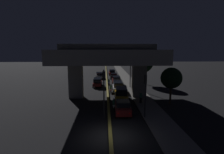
{
  "coord_description": "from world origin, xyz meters",
  "views": [
    {
      "loc": [
        -0.43,
        -14.33,
        7.48
      ],
      "look_at": [
        1.18,
        25.17,
        1.41
      ],
      "focal_mm": 28.0,
      "sensor_mm": 36.0,
      "label": 1
    }
  ],
  "objects_px": {
    "motorcycle_blue_filtering_far": "(109,82)",
    "car_silver_second_oncoming": "(99,75)",
    "street_lamp": "(129,66)",
    "motorcycle_white_filtering_near": "(114,105)",
    "car_white_third": "(118,86)",
    "car_dark_red_lead": "(123,107)",
    "motorcycle_red_filtering_mid": "(111,89)",
    "car_dark_red_fourth": "(116,80)",
    "pedestrian_on_sidewalk": "(141,97)",
    "car_dark_red_lead_oncoming": "(98,82)",
    "traffic_light_left_of_median": "(104,86)",
    "car_dark_red_sixth": "(112,72)",
    "traffic_light_right_of_median": "(145,88)",
    "car_taxi_yellow_second": "(121,93)",
    "car_black_fifth": "(114,76)"
  },
  "relations": [
    {
      "from": "motorcycle_blue_filtering_far",
      "to": "car_silver_second_oncoming",
      "type": "bearing_deg",
      "value": 13.04
    },
    {
      "from": "street_lamp",
      "to": "motorcycle_white_filtering_near",
      "type": "bearing_deg",
      "value": -105.38
    },
    {
      "from": "street_lamp",
      "to": "car_white_third",
      "type": "xyz_separation_m",
      "value": [
        -2.41,
        -3.04,
        -3.48
      ]
    },
    {
      "from": "car_dark_red_lead",
      "to": "motorcycle_red_filtering_mid",
      "type": "relative_size",
      "value": 2.09
    },
    {
      "from": "car_dark_red_fourth",
      "to": "car_silver_second_oncoming",
      "type": "bearing_deg",
      "value": 24.62
    },
    {
      "from": "car_white_third",
      "to": "pedestrian_on_sidewalk",
      "type": "height_order",
      "value": "pedestrian_on_sidewalk"
    },
    {
      "from": "car_dark_red_fourth",
      "to": "car_dark_red_lead_oncoming",
      "type": "relative_size",
      "value": 1.01
    },
    {
      "from": "traffic_light_left_of_median",
      "to": "pedestrian_on_sidewalk",
      "type": "xyz_separation_m",
      "value": [
        5.14,
        5.17,
        -2.76
      ]
    },
    {
      "from": "car_dark_red_lead",
      "to": "car_dark_red_lead_oncoming",
      "type": "xyz_separation_m",
      "value": [
        -3.63,
        16.17,
        0.09
      ]
    },
    {
      "from": "motorcycle_blue_filtering_far",
      "to": "motorcycle_white_filtering_near",
      "type": "bearing_deg",
      "value": 179.46
    },
    {
      "from": "car_dark_red_fourth",
      "to": "motorcycle_white_filtering_near",
      "type": "bearing_deg",
      "value": 175.72
    },
    {
      "from": "motorcycle_red_filtering_mid",
      "to": "pedestrian_on_sidewalk",
      "type": "bearing_deg",
      "value": -145.36
    },
    {
      "from": "traffic_light_left_of_median",
      "to": "pedestrian_on_sidewalk",
      "type": "bearing_deg",
      "value": 45.16
    },
    {
      "from": "car_dark_red_fourth",
      "to": "pedestrian_on_sidewalk",
      "type": "height_order",
      "value": "car_dark_red_fourth"
    },
    {
      "from": "car_dark_red_sixth",
      "to": "motorcycle_blue_filtering_far",
      "type": "bearing_deg",
      "value": 173.89
    },
    {
      "from": "traffic_light_right_of_median",
      "to": "pedestrian_on_sidewalk",
      "type": "distance_m",
      "value": 5.77
    },
    {
      "from": "traffic_light_left_of_median",
      "to": "car_dark_red_sixth",
      "type": "relative_size",
      "value": 1.14
    },
    {
      "from": "traffic_light_right_of_median",
      "to": "car_silver_second_oncoming",
      "type": "relative_size",
      "value": 1.08
    },
    {
      "from": "street_lamp",
      "to": "car_dark_red_lead_oncoming",
      "type": "height_order",
      "value": "street_lamp"
    },
    {
      "from": "traffic_light_left_of_median",
      "to": "car_dark_red_fourth",
      "type": "height_order",
      "value": "traffic_light_left_of_median"
    },
    {
      "from": "car_dark_red_sixth",
      "to": "car_taxi_yellow_second",
      "type": "bearing_deg",
      "value": 179.28
    },
    {
      "from": "street_lamp",
      "to": "car_white_third",
      "type": "bearing_deg",
      "value": -128.41
    },
    {
      "from": "motorcycle_red_filtering_mid",
      "to": "car_dark_red_lead_oncoming",
      "type": "bearing_deg",
      "value": 27.42
    },
    {
      "from": "car_taxi_yellow_second",
      "to": "car_white_third",
      "type": "bearing_deg",
      "value": 3.74
    },
    {
      "from": "car_dark_red_fourth",
      "to": "motorcycle_red_filtering_mid",
      "type": "bearing_deg",
      "value": 169.54
    },
    {
      "from": "traffic_light_right_of_median",
      "to": "street_lamp",
      "type": "relative_size",
      "value": 0.68
    },
    {
      "from": "car_taxi_yellow_second",
      "to": "pedestrian_on_sidewalk",
      "type": "xyz_separation_m",
      "value": [
        2.56,
        -2.11,
        -0.05
      ]
    },
    {
      "from": "car_dark_red_fourth",
      "to": "car_black_fifth",
      "type": "bearing_deg",
      "value": 1.56
    },
    {
      "from": "motorcycle_white_filtering_near",
      "to": "pedestrian_on_sidewalk",
      "type": "height_order",
      "value": "pedestrian_on_sidewalk"
    },
    {
      "from": "car_dark_red_lead",
      "to": "car_dark_red_lead_oncoming",
      "type": "distance_m",
      "value": 16.57
    },
    {
      "from": "street_lamp",
      "to": "pedestrian_on_sidewalk",
      "type": "relative_size",
      "value": 4.48
    },
    {
      "from": "car_dark_red_lead",
      "to": "pedestrian_on_sidewalk",
      "type": "relative_size",
      "value": 2.42
    },
    {
      "from": "car_silver_second_oncoming",
      "to": "car_dark_red_sixth",
      "type": "bearing_deg",
      "value": 145.47
    },
    {
      "from": "car_dark_red_lead",
      "to": "car_taxi_yellow_second",
      "type": "bearing_deg",
      "value": -2.44
    },
    {
      "from": "car_dark_red_lead",
      "to": "car_silver_second_oncoming",
      "type": "distance_m",
      "value": 27.21
    },
    {
      "from": "car_black_fifth",
      "to": "traffic_light_left_of_median",
      "type": "bearing_deg",
      "value": 177.36
    },
    {
      "from": "car_dark_red_sixth",
      "to": "motorcycle_red_filtering_mid",
      "type": "distance_m",
      "value": 22.6
    },
    {
      "from": "car_taxi_yellow_second",
      "to": "car_silver_second_oncoming",
      "type": "bearing_deg",
      "value": 13.42
    },
    {
      "from": "car_taxi_yellow_second",
      "to": "car_black_fifth",
      "type": "height_order",
      "value": "car_taxi_yellow_second"
    },
    {
      "from": "car_white_third",
      "to": "car_dark_red_sixth",
      "type": "bearing_deg",
      "value": 0.75
    },
    {
      "from": "car_dark_red_lead",
      "to": "car_dark_red_sixth",
      "type": "relative_size",
      "value": 0.84
    },
    {
      "from": "traffic_light_left_of_median",
      "to": "motorcycle_blue_filtering_far",
      "type": "bearing_deg",
      "value": 86.96
    },
    {
      "from": "traffic_light_right_of_median",
      "to": "car_dark_red_lead_oncoming",
      "type": "xyz_separation_m",
      "value": [
        -5.94,
        17.58,
        -2.52
      ]
    },
    {
      "from": "car_dark_red_lead_oncoming",
      "to": "motorcycle_red_filtering_mid",
      "type": "xyz_separation_m",
      "value": [
        2.59,
        -5.83,
        -0.28
      ]
    },
    {
      "from": "traffic_light_right_of_median",
      "to": "car_dark_red_sixth",
      "type": "xyz_separation_m",
      "value": [
        -2.22,
        34.32,
        -2.59
      ]
    },
    {
      "from": "street_lamp",
      "to": "car_dark_red_lead_oncoming",
      "type": "relative_size",
      "value": 1.69
    },
    {
      "from": "car_dark_red_lead_oncoming",
      "to": "car_taxi_yellow_second",
      "type": "bearing_deg",
      "value": 21.6
    },
    {
      "from": "traffic_light_left_of_median",
      "to": "car_dark_red_lead",
      "type": "distance_m",
      "value": 3.89
    },
    {
      "from": "street_lamp",
      "to": "pedestrian_on_sidewalk",
      "type": "xyz_separation_m",
      "value": [
        0.25,
        -10.95,
        -3.47
      ]
    },
    {
      "from": "traffic_light_right_of_median",
      "to": "motorcycle_red_filtering_mid",
      "type": "height_order",
      "value": "traffic_light_right_of_median"
    }
  ]
}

